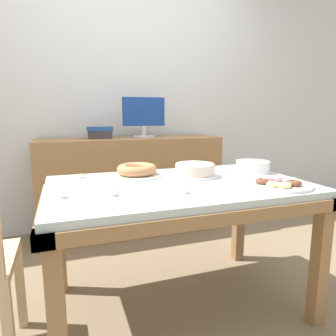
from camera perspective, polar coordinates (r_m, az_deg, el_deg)
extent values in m
plane|color=#7A664C|center=(1.96, 1.84, -24.54)|extent=(12.00, 12.00, 0.00)
cube|color=silver|center=(3.08, -8.51, 13.42)|extent=(8.00, 0.10, 2.60)
cube|color=silver|center=(1.66, 1.99, -3.42)|extent=(1.40, 0.87, 0.04)
cube|color=olive|center=(1.32, 8.56, -9.38)|extent=(1.43, 0.08, 0.06)
cube|color=olive|center=(2.05, -2.19, -2.18)|extent=(1.43, 0.08, 0.06)
cube|color=olive|center=(1.57, -21.80, -6.79)|extent=(0.08, 0.90, 0.06)
cube|color=olive|center=(2.01, 20.20, -3.05)|extent=(0.08, 0.90, 0.06)
cube|color=olive|center=(1.36, -20.40, -25.25)|extent=(0.07, 0.07, 0.69)
cube|color=olive|center=(1.84, 26.90, -15.92)|extent=(0.07, 0.07, 0.69)
cube|color=olive|center=(2.05, -20.09, -12.75)|extent=(0.07, 0.07, 0.69)
cube|color=olive|center=(2.39, 13.32, -9.04)|extent=(0.07, 0.07, 0.69)
cube|color=#D1B284|center=(1.86, -26.30, -19.66)|extent=(0.04, 0.04, 0.45)
cube|color=olive|center=(2.86, -6.93, -3.34)|extent=(1.67, 0.44, 0.91)
cylinder|color=silver|center=(2.82, -4.62, 6.01)|extent=(0.20, 0.20, 0.02)
cylinder|color=silver|center=(2.82, -4.63, 7.09)|extent=(0.04, 0.04, 0.09)
cube|color=silver|center=(2.81, -4.69, 10.65)|extent=(0.42, 0.02, 0.28)
cube|color=navy|center=(2.80, -4.62, 10.65)|extent=(0.40, 0.00, 0.26)
cube|color=#3F3838|center=(2.75, -12.83, 5.82)|extent=(0.21, 0.18, 0.03)
cube|color=#3F3838|center=(2.74, -12.85, 6.51)|extent=(0.22, 0.16, 0.04)
cube|color=#23478C|center=(2.74, -12.88, 7.28)|extent=(0.22, 0.16, 0.04)
cylinder|color=white|center=(1.83, 5.13, -1.44)|extent=(0.28, 0.28, 0.01)
cylinder|color=beige|center=(1.82, 5.15, -0.29)|extent=(0.24, 0.24, 0.06)
cylinder|color=white|center=(1.81, 5.17, 0.77)|extent=(0.23, 0.23, 0.01)
cylinder|color=white|center=(1.84, -5.92, -1.37)|extent=(0.31, 0.31, 0.01)
torus|color=#BC7A4C|center=(1.83, -5.94, -0.25)|extent=(0.24, 0.24, 0.06)
cylinder|color=white|center=(1.68, 20.25, -3.00)|extent=(0.34, 0.34, 0.01)
torus|color=white|center=(1.72, 22.28, -2.18)|extent=(0.08, 0.08, 0.03)
torus|color=pink|center=(1.75, 19.83, -1.84)|extent=(0.08, 0.08, 0.03)
torus|color=pink|center=(1.74, 18.23, -1.84)|extent=(0.08, 0.08, 0.03)
torus|color=brown|center=(1.64, 17.48, -2.44)|extent=(0.07, 0.07, 0.03)
torus|color=#EAD184|center=(1.60, 19.38, -2.93)|extent=(0.07, 0.07, 0.02)
torus|color=#EAD184|center=(1.60, 21.20, -3.08)|extent=(0.07, 0.07, 0.02)
torus|color=brown|center=(1.65, 22.82, -2.66)|extent=(0.08, 0.08, 0.03)
cylinder|color=white|center=(1.99, 15.78, -0.84)|extent=(0.21, 0.21, 0.01)
cylinder|color=white|center=(1.99, 15.79, -0.56)|extent=(0.21, 0.21, 0.01)
cylinder|color=white|center=(1.99, 15.80, -0.28)|extent=(0.21, 0.21, 0.01)
cylinder|color=white|center=(1.99, 15.82, 0.01)|extent=(0.21, 0.21, 0.01)
cylinder|color=white|center=(1.99, 15.83, 0.29)|extent=(0.21, 0.21, 0.01)
cylinder|color=white|center=(1.98, 15.85, 0.57)|extent=(0.21, 0.21, 0.01)
cylinder|color=white|center=(1.98, 15.86, 0.86)|extent=(0.21, 0.21, 0.01)
cylinder|color=white|center=(1.98, 15.87, 1.14)|extent=(0.21, 0.21, 0.01)
cylinder|color=silver|center=(1.44, 3.41, -4.49)|extent=(0.04, 0.04, 0.02)
cylinder|color=white|center=(1.44, 3.41, -4.26)|extent=(0.03, 0.03, 0.00)
cone|color=#F9B74C|center=(1.44, 3.42, -3.76)|extent=(0.01, 0.01, 0.02)
cylinder|color=silver|center=(1.41, -10.28, -4.95)|extent=(0.04, 0.04, 0.02)
cylinder|color=white|center=(1.41, -10.28, -4.72)|extent=(0.03, 0.03, 0.00)
cone|color=#F9B74C|center=(1.41, -10.30, -4.21)|extent=(0.01, 0.01, 0.02)
cylinder|color=silver|center=(1.98, 10.76, -0.61)|extent=(0.04, 0.04, 0.02)
cylinder|color=white|center=(1.98, 10.77, -0.44)|extent=(0.03, 0.03, 0.00)
cone|color=#F9B74C|center=(1.98, 10.78, -0.07)|extent=(0.01, 0.01, 0.02)
cylinder|color=silver|center=(1.44, -19.44, -5.10)|extent=(0.04, 0.04, 0.02)
cylinder|color=white|center=(1.44, -19.45, -4.87)|extent=(0.03, 0.03, 0.00)
cone|color=#F9B74C|center=(1.43, -19.49, -4.36)|extent=(0.01, 0.01, 0.02)
cylinder|color=silver|center=(1.85, -16.26, -1.59)|extent=(0.04, 0.04, 0.02)
cylinder|color=white|center=(1.85, -16.27, -1.41)|extent=(0.03, 0.03, 0.00)
cone|color=#F9B74C|center=(1.85, -16.29, -1.01)|extent=(0.01, 0.01, 0.02)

